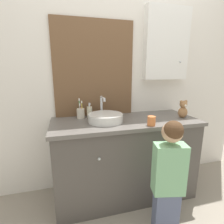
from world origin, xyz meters
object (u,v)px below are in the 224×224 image
(child_figure, at_px, (169,174))
(drinking_cup, at_px, (151,121))
(sink_basin, at_px, (106,117))
(toothbrush_holder, at_px, (81,113))
(soap_dispenser, at_px, (89,112))
(teddy_bear, at_px, (183,110))

(child_figure, distance_m, drinking_cup, 0.45)
(sink_basin, bearing_deg, toothbrush_holder, 139.51)
(soap_dispenser, relative_size, child_figure, 0.16)
(drinking_cup, bearing_deg, sink_basin, 149.01)
(sink_basin, distance_m, drinking_cup, 0.42)
(toothbrush_holder, bearing_deg, child_figure, -49.85)
(toothbrush_holder, relative_size, soap_dispenser, 1.32)
(toothbrush_holder, bearing_deg, drinking_cup, -34.80)
(sink_basin, distance_m, teddy_bear, 0.79)
(sink_basin, height_order, drinking_cup, sink_basin)
(soap_dispenser, bearing_deg, child_figure, -54.76)
(sink_basin, height_order, toothbrush_holder, sink_basin)
(teddy_bear, bearing_deg, toothbrush_holder, 166.17)
(soap_dispenser, xyz_separation_m, child_figure, (0.50, -0.71, -0.35))
(sink_basin, xyz_separation_m, teddy_bear, (0.79, -0.06, 0.04))
(child_figure, bearing_deg, soap_dispenser, 125.24)
(child_figure, distance_m, teddy_bear, 0.72)
(soap_dispenser, xyz_separation_m, drinking_cup, (0.49, -0.41, -0.02))
(toothbrush_holder, bearing_deg, sink_basin, -40.49)
(toothbrush_holder, height_order, soap_dispenser, toothbrush_holder)
(sink_basin, xyz_separation_m, drinking_cup, (0.36, -0.22, -0.00))
(soap_dispenser, distance_m, teddy_bear, 0.95)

